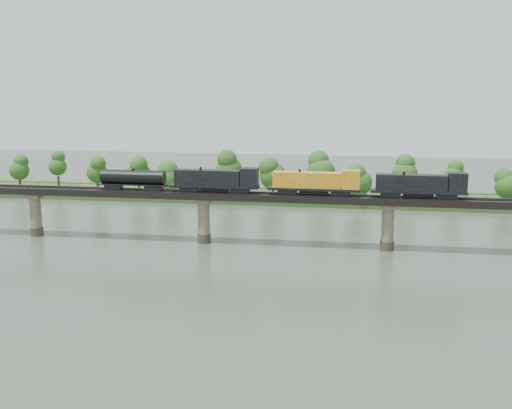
# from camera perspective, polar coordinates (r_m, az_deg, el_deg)

# --- Properties ---
(ground) EXTENTS (400.00, 400.00, 0.00)m
(ground) POSITION_cam_1_polar(r_m,az_deg,el_deg) (116.01, -8.18, -7.03)
(ground) COLOR #354133
(ground) RESTS_ON ground
(far_bank) EXTENTS (300.00, 24.00, 1.60)m
(far_bank) POSITION_cam_1_polar(r_m,az_deg,el_deg) (196.16, -0.81, 0.83)
(far_bank) COLOR #2E471C
(far_bank) RESTS_ON ground
(bridge) EXTENTS (236.00, 30.00, 11.50)m
(bridge) POSITION_cam_1_polar(r_m,az_deg,el_deg) (142.46, -4.66, -1.25)
(bridge) COLOR #473A2D
(bridge) RESTS_ON ground
(bridge_superstructure) EXTENTS (220.00, 4.90, 0.75)m
(bridge_superstructure) POSITION_cam_1_polar(r_m,az_deg,el_deg) (141.24, -4.70, 1.26)
(bridge_superstructure) COLOR black
(bridge_superstructure) RESTS_ON bridge
(far_treeline) EXTENTS (289.06, 17.54, 13.60)m
(far_treeline) POSITION_cam_1_polar(r_m,az_deg,el_deg) (192.14, -3.46, 3.01)
(far_treeline) COLOR #382619
(far_treeline) RESTS_ON far_bank
(freight_train) EXTENTS (79.59, 3.10, 5.48)m
(freight_train) POSITION_cam_1_polar(r_m,az_deg,el_deg) (137.77, 2.25, 2.02)
(freight_train) COLOR black
(freight_train) RESTS_ON bridge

